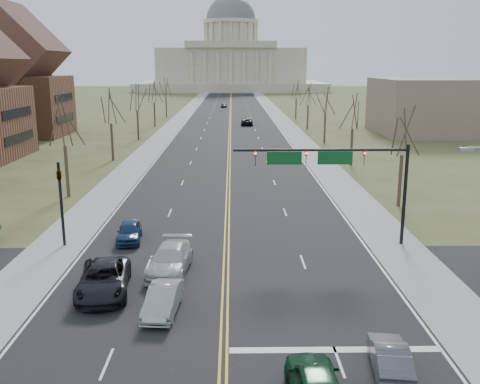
{
  "coord_description": "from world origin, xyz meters",
  "views": [
    {
      "loc": [
        0.41,
        -22.64,
        12.51
      ],
      "look_at": [
        1.01,
        17.1,
        3.0
      ],
      "focal_mm": 40.0,
      "sensor_mm": 36.0,
      "label": 1
    }
  ],
  "objects_px": {
    "signal_mast": "(334,165)",
    "car_sb_outer_lead": "(104,279)",
    "car_far_sb": "(224,105)",
    "car_sb_inner_lead": "(163,300)",
    "car_far_nb": "(247,121)",
    "signal_left": "(61,195)",
    "car_nb_outer_lead": "(390,357)",
    "car_sb_inner_second": "(170,260)",
    "car_sb_outer_second": "(129,231)"
  },
  "relations": [
    {
      "from": "car_nb_outer_lead",
      "to": "car_far_sb",
      "type": "distance_m",
      "value": 141.07
    },
    {
      "from": "car_sb_inner_lead",
      "to": "signal_left",
      "type": "bearing_deg",
      "value": 132.54
    },
    {
      "from": "signal_mast",
      "to": "car_sb_inner_second",
      "type": "distance_m",
      "value": 13.01
    },
    {
      "from": "car_sb_inner_lead",
      "to": "car_sb_outer_lead",
      "type": "height_order",
      "value": "car_sb_outer_lead"
    },
    {
      "from": "car_nb_outer_lead",
      "to": "signal_left",
      "type": "bearing_deg",
      "value": -34.84
    },
    {
      "from": "car_sb_outer_lead",
      "to": "car_sb_inner_second",
      "type": "distance_m",
      "value": 4.51
    },
    {
      "from": "signal_mast",
      "to": "car_far_sb",
      "type": "xyz_separation_m",
      "value": [
        -9.44,
        124.52,
        -5.06
      ]
    },
    {
      "from": "signal_left",
      "to": "signal_mast",
      "type": "bearing_deg",
      "value": -0.0
    },
    {
      "from": "car_nb_outer_lead",
      "to": "car_sb_outer_lead",
      "type": "xyz_separation_m",
      "value": [
        -13.72,
        8.1,
        0.15
      ]
    },
    {
      "from": "car_sb_inner_lead",
      "to": "car_far_nb",
      "type": "height_order",
      "value": "car_far_nb"
    },
    {
      "from": "car_nb_outer_lead",
      "to": "car_sb_outer_lead",
      "type": "height_order",
      "value": "car_sb_outer_lead"
    },
    {
      "from": "car_nb_outer_lead",
      "to": "car_far_sb",
      "type": "height_order",
      "value": "car_far_sb"
    },
    {
      "from": "signal_left",
      "to": "car_far_nb",
      "type": "height_order",
      "value": "signal_left"
    },
    {
      "from": "signal_mast",
      "to": "car_sb_inner_second",
      "type": "xyz_separation_m",
      "value": [
        -10.88,
        -5.15,
        -4.93
      ]
    },
    {
      "from": "car_nb_outer_lead",
      "to": "car_sb_outer_lead",
      "type": "relative_size",
      "value": 0.69
    },
    {
      "from": "car_far_sb",
      "to": "car_sb_outer_lead",
      "type": "bearing_deg",
      "value": -86.55
    },
    {
      "from": "car_nb_outer_lead",
      "to": "car_sb_outer_second",
      "type": "relative_size",
      "value": 0.98
    },
    {
      "from": "car_far_nb",
      "to": "car_far_sb",
      "type": "xyz_separation_m",
      "value": [
        -5.59,
        47.33,
        -0.05
      ]
    },
    {
      "from": "signal_mast",
      "to": "car_far_nb",
      "type": "relative_size",
      "value": 2.28
    },
    {
      "from": "signal_mast",
      "to": "car_nb_outer_lead",
      "type": "distance_m",
      "value": 17.05
    },
    {
      "from": "car_sb_outer_lead",
      "to": "car_far_sb",
      "type": "distance_m",
      "value": 132.78
    },
    {
      "from": "car_sb_outer_second",
      "to": "signal_mast",
      "type": "bearing_deg",
      "value": -9.74
    },
    {
      "from": "car_sb_outer_lead",
      "to": "car_far_nb",
      "type": "distance_m",
      "value": 85.99
    },
    {
      "from": "signal_mast",
      "to": "car_sb_outer_second",
      "type": "relative_size",
      "value": 2.93
    },
    {
      "from": "signal_left",
      "to": "car_sb_outer_second",
      "type": "relative_size",
      "value": 1.45
    },
    {
      "from": "signal_left",
      "to": "car_far_nb",
      "type": "relative_size",
      "value": 1.13
    },
    {
      "from": "car_far_nb",
      "to": "car_far_sb",
      "type": "relative_size",
      "value": 1.31
    },
    {
      "from": "car_sb_outer_lead",
      "to": "car_sb_inner_second",
      "type": "bearing_deg",
      "value": 34.9
    },
    {
      "from": "car_sb_inner_second",
      "to": "car_far_nb",
      "type": "distance_m",
      "value": 82.65
    },
    {
      "from": "signal_mast",
      "to": "car_nb_outer_lead",
      "type": "bearing_deg",
      "value": -91.8
    },
    {
      "from": "car_sb_inner_second",
      "to": "car_nb_outer_lead",
      "type": "bearing_deg",
      "value": -42.56
    },
    {
      "from": "signal_left",
      "to": "car_far_sb",
      "type": "distance_m",
      "value": 124.92
    },
    {
      "from": "signal_mast",
      "to": "car_far_nb",
      "type": "distance_m",
      "value": 77.46
    },
    {
      "from": "car_sb_outer_second",
      "to": "car_far_nb",
      "type": "height_order",
      "value": "car_far_nb"
    },
    {
      "from": "signal_left",
      "to": "car_far_nb",
      "type": "bearing_deg",
      "value": 78.94
    },
    {
      "from": "car_sb_inner_lead",
      "to": "car_sb_inner_second",
      "type": "xyz_separation_m",
      "value": [
        -0.26,
        5.5,
        0.11
      ]
    },
    {
      "from": "car_sb_outer_lead",
      "to": "car_sb_inner_second",
      "type": "xyz_separation_m",
      "value": [
        3.36,
        3.01,
        -0.0
      ]
    },
    {
      "from": "car_nb_outer_lead",
      "to": "car_sb_inner_second",
      "type": "relative_size",
      "value": 0.72
    },
    {
      "from": "car_nb_outer_lead",
      "to": "car_sb_inner_second",
      "type": "distance_m",
      "value": 15.2
    },
    {
      "from": "signal_mast",
      "to": "car_sb_inner_lead",
      "type": "relative_size",
      "value": 2.84
    },
    {
      "from": "signal_left",
      "to": "car_far_sb",
      "type": "relative_size",
      "value": 1.48
    },
    {
      "from": "car_nb_outer_lead",
      "to": "car_far_nb",
      "type": "xyz_separation_m",
      "value": [
        -3.34,
        93.46,
        0.07
      ]
    },
    {
      "from": "signal_mast",
      "to": "signal_left",
      "type": "height_order",
      "value": "signal_mast"
    },
    {
      "from": "signal_mast",
      "to": "car_sb_outer_lead",
      "type": "xyz_separation_m",
      "value": [
        -14.24,
        -8.16,
        -4.93
      ]
    },
    {
      "from": "car_sb_inner_lead",
      "to": "car_far_sb",
      "type": "bearing_deg",
      "value": 94.03
    },
    {
      "from": "car_nb_outer_lead",
      "to": "car_sb_outer_second",
      "type": "height_order",
      "value": "car_sb_outer_second"
    },
    {
      "from": "car_sb_outer_lead",
      "to": "car_far_nb",
      "type": "bearing_deg",
      "value": 76.04
    },
    {
      "from": "signal_mast",
      "to": "signal_left",
      "type": "distance_m",
      "value": 19.06
    },
    {
      "from": "signal_left",
      "to": "car_sb_inner_second",
      "type": "distance_m",
      "value": 10.0
    },
    {
      "from": "car_sb_inner_lead",
      "to": "car_sb_outer_lead",
      "type": "distance_m",
      "value": 4.39
    }
  ]
}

